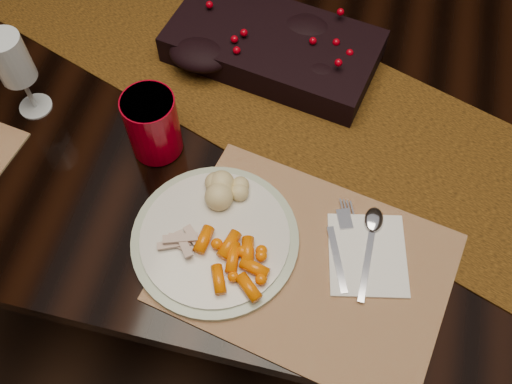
% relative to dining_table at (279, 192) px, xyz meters
% --- Properties ---
extents(floor, '(5.00, 5.00, 0.00)m').
position_rel_dining_table_xyz_m(floor, '(0.00, 0.00, -0.38)').
color(floor, black).
rests_on(floor, ground).
extents(dining_table, '(1.80, 1.00, 0.75)m').
position_rel_dining_table_xyz_m(dining_table, '(0.00, 0.00, 0.00)').
color(dining_table, black).
rests_on(dining_table, floor).
extents(table_runner, '(1.63, 0.87, 0.00)m').
position_rel_dining_table_xyz_m(table_runner, '(-0.01, -0.00, 0.38)').
color(table_runner, '#582D0D').
rests_on(table_runner, dining_table).
extents(centerpiece, '(0.42, 0.27, 0.08)m').
position_rel_dining_table_xyz_m(centerpiece, '(-0.04, 0.08, 0.42)').
color(centerpiece, black).
rests_on(centerpiece, table_runner).
extents(placemat_main, '(0.48, 0.39, 0.00)m').
position_rel_dining_table_xyz_m(placemat_main, '(0.11, -0.33, 0.38)').
color(placemat_main, brown).
rests_on(placemat_main, dining_table).
extents(dinner_plate, '(0.30, 0.30, 0.01)m').
position_rel_dining_table_xyz_m(dinner_plate, '(-0.04, -0.33, 0.39)').
color(dinner_plate, silver).
rests_on(dinner_plate, placemat_main).
extents(baby_carrots, '(0.13, 0.12, 0.02)m').
position_rel_dining_table_xyz_m(baby_carrots, '(-0.01, -0.36, 0.40)').
color(baby_carrots, '#F56600').
rests_on(baby_carrots, dinner_plate).
extents(mashed_potatoes, '(0.09, 0.09, 0.04)m').
position_rel_dining_table_xyz_m(mashed_potatoes, '(-0.04, -0.25, 0.42)').
color(mashed_potatoes, tan).
rests_on(mashed_potatoes, dinner_plate).
extents(turkey_shreds, '(0.10, 0.09, 0.02)m').
position_rel_dining_table_xyz_m(turkey_shreds, '(-0.09, -0.34, 0.40)').
color(turkey_shreds, beige).
rests_on(turkey_shreds, dinner_plate).
extents(napkin, '(0.15, 0.16, 0.00)m').
position_rel_dining_table_xyz_m(napkin, '(0.19, -0.29, 0.38)').
color(napkin, white).
rests_on(napkin, placemat_main).
extents(fork, '(0.07, 0.14, 0.00)m').
position_rel_dining_table_xyz_m(fork, '(0.15, -0.30, 0.39)').
color(fork, '#B6B7C7').
rests_on(fork, napkin).
extents(spoon, '(0.03, 0.15, 0.00)m').
position_rel_dining_table_xyz_m(spoon, '(0.19, -0.29, 0.39)').
color(spoon, silver).
rests_on(spoon, napkin).
extents(red_cup, '(0.09, 0.09, 0.12)m').
position_rel_dining_table_xyz_m(red_cup, '(-0.19, -0.17, 0.44)').
color(red_cup, maroon).
rests_on(red_cup, placemat_main).
extents(wine_glass, '(0.07, 0.07, 0.17)m').
position_rel_dining_table_xyz_m(wine_glass, '(-0.44, -0.14, 0.46)').
color(wine_glass, '#A9B8C1').
rests_on(wine_glass, dining_table).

